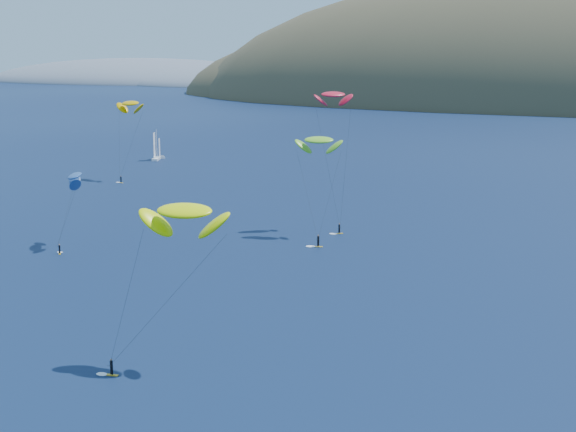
% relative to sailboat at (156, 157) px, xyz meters
% --- Properties ---
extents(headland, '(460.00, 250.00, 60.00)m').
position_rel_sailboat_xyz_m(headland, '(-349.26, 564.62, -4.24)').
color(headland, slate).
rests_on(headland, ground).
extents(sailboat, '(8.37, 7.68, 9.99)m').
position_rel_sailboat_xyz_m(sailboat, '(0.00, 0.00, 0.00)').
color(sailboat, white).
rests_on(sailboat, ground).
extents(kitesurfer_1, '(9.64, 10.81, 22.93)m').
position_rel_sailboat_xyz_m(kitesurfer_1, '(14.81, -35.32, 19.51)').
color(kitesurfer_1, gold).
rests_on(kitesurfer_1, ground).
extents(kitesurfer_2, '(11.50, 9.90, 19.97)m').
position_rel_sailboat_xyz_m(kitesurfer_2, '(94.96, -144.26, 16.39)').
color(kitesurfer_2, gold).
rests_on(kitesurfer_2, ground).
extents(kitesurfer_3, '(9.05, 12.75, 20.32)m').
position_rel_sailboat_xyz_m(kitesurfer_3, '(85.59, -79.04, 17.05)').
color(kitesurfer_3, gold).
rests_on(kitesurfer_3, ground).
extents(kitesurfer_9, '(8.16, 9.67, 28.03)m').
position_rel_sailboat_xyz_m(kitesurfer_9, '(85.58, -71.41, 25.01)').
color(kitesurfer_9, gold).
rests_on(kitesurfer_9, ground).
extents(kitesurfer_10, '(7.66, 11.39, 14.72)m').
position_rel_sailboat_xyz_m(kitesurfer_10, '(48.91, -103.72, 11.64)').
color(kitesurfer_10, gold).
rests_on(kitesurfer_10, ground).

